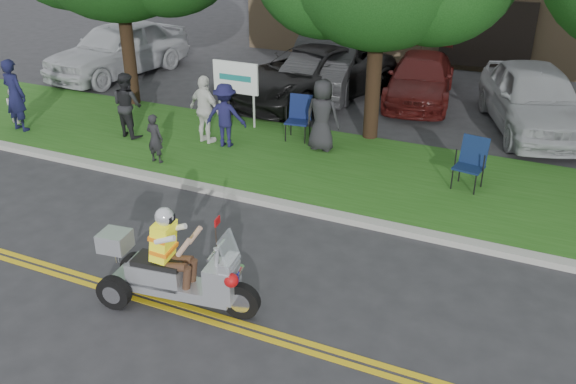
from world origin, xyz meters
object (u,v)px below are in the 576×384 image
at_px(spectator_adult_right, 205,110).
at_px(parked_car_far_right, 534,98).
at_px(spectator_adult_mid, 127,105).
at_px(spectator_adult_left, 15,95).
at_px(parked_car_far_left, 118,48).
at_px(lawn_chair_b, 472,159).
at_px(lawn_chair_a, 299,114).
at_px(parked_car_left, 330,61).
at_px(parked_car_mid, 311,74).
at_px(parked_car_right, 420,79).
at_px(trike_scooter, 172,272).

distance_m(spectator_adult_right, parked_car_far_right, 8.26).
relative_size(spectator_adult_mid, spectator_adult_right, 0.98).
relative_size(spectator_adult_left, parked_car_far_left, 0.34).
height_order(lawn_chair_b, spectator_adult_mid, spectator_adult_mid).
xyz_separation_m(lawn_chair_a, parked_car_left, (-0.94, 4.48, 0.19)).
xyz_separation_m(spectator_adult_left, parked_car_left, (5.71, 6.90, -0.12)).
height_order(lawn_chair_a, parked_car_far_left, parked_car_far_left).
bearing_deg(parked_car_mid, parked_car_far_right, 20.05).
bearing_deg(parked_car_right, parked_car_far_left, 179.92).
bearing_deg(parked_car_mid, trike_scooter, -58.79).
bearing_deg(lawn_chair_a, spectator_adult_left, -167.50).
bearing_deg(trike_scooter, parked_car_mid, 93.80).
distance_m(spectator_adult_right, parked_car_left, 5.75).
distance_m(parked_car_mid, parked_car_far_right, 6.11).
xyz_separation_m(spectator_adult_right, parked_car_left, (0.97, 5.67, -0.03)).
distance_m(lawn_chair_a, parked_car_left, 4.58).
relative_size(spectator_adult_left, parked_car_mid, 0.32).
xyz_separation_m(spectator_adult_right, parked_car_right, (3.77, 5.75, -0.27)).
bearing_deg(parked_car_far_right, spectator_adult_right, -167.36).
relative_size(parked_car_mid, parked_car_far_right, 1.12).
relative_size(lawn_chair_a, spectator_adult_left, 0.59).
bearing_deg(spectator_adult_right, parked_car_right, -108.29).
distance_m(parked_car_far_left, parked_car_far_right, 13.00).
distance_m(parked_car_mid, parked_car_right, 3.20).
relative_size(trike_scooter, parked_car_far_left, 0.47).
bearing_deg(spectator_adult_left, parked_car_far_right, -148.48).
bearing_deg(spectator_adult_left, parked_car_right, -134.95).
bearing_deg(parked_car_right, spectator_adult_right, -131.58).
relative_size(spectator_adult_left, parked_car_far_right, 0.36).
height_order(trike_scooter, spectator_adult_mid, spectator_adult_mid).
xyz_separation_m(lawn_chair_a, parked_car_far_left, (-7.94, 3.14, 0.19)).
bearing_deg(parked_car_far_right, parked_car_left, 148.57).
distance_m(spectator_adult_right, parked_car_mid, 4.50).
height_order(lawn_chair_b, spectator_adult_left, spectator_adult_left).
relative_size(parked_car_left, parked_car_mid, 0.97).
xyz_separation_m(lawn_chair_a, parked_car_right, (1.86, 4.56, -0.06)).
bearing_deg(parked_car_far_right, spectator_adult_mid, -171.23).
distance_m(lawn_chair_a, parked_car_far_right, 6.02).
bearing_deg(spectator_adult_mid, parked_car_far_right, -136.64).
bearing_deg(spectator_adult_right, parked_car_far_right, -132.56).
distance_m(spectator_adult_left, spectator_adult_right, 4.91).
xyz_separation_m(lawn_chair_b, parked_car_far_left, (-12.20, 4.21, 0.21)).
height_order(lawn_chair_a, spectator_adult_left, spectator_adult_left).
relative_size(lawn_chair_a, parked_car_right, 0.24).
relative_size(spectator_adult_mid, parked_car_right, 0.36).
distance_m(parked_car_left, parked_car_mid, 1.26).
relative_size(trike_scooter, spectator_adult_mid, 1.55).
height_order(spectator_adult_mid, parked_car_mid, spectator_adult_mid).
height_order(parked_car_far_left, parked_car_mid, parked_car_far_left).
height_order(trike_scooter, parked_car_far_left, parked_car_far_left).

